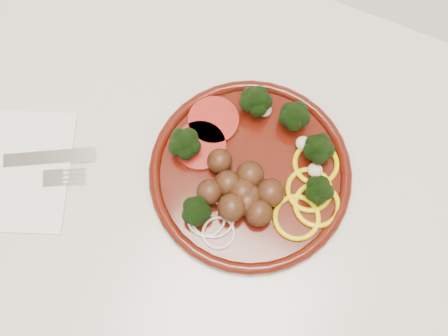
% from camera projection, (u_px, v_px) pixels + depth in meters
% --- Properties ---
extents(counter, '(2.40, 0.60, 0.90)m').
position_uv_depth(counter, '(149.00, 217.00, 1.13)').
color(counter, silver).
rests_on(counter, ground).
extents(plate, '(0.24, 0.24, 0.05)m').
position_uv_depth(plate, '(251.00, 172.00, 0.67)').
color(plate, '#3D0D06').
rests_on(plate, counter).
extents(napkin, '(0.20, 0.20, 0.00)m').
position_uv_depth(napkin, '(6.00, 169.00, 0.68)').
color(napkin, white).
rests_on(napkin, counter).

